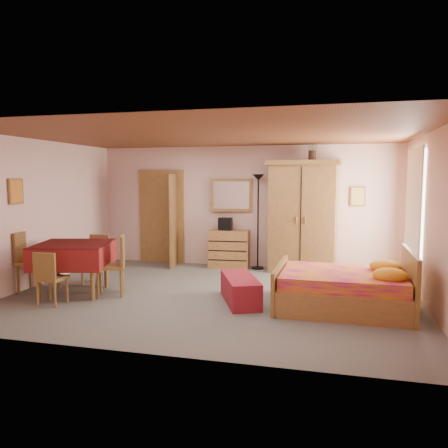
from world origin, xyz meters
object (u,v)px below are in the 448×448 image
(chair_west, at_px, (34,261))
(wardrobe, at_px, (303,217))
(sunflower_vase, at_px, (312,147))
(floor_lamp, at_px, (258,222))
(bed, at_px, (342,278))
(stereo, at_px, (225,224))
(chest_of_drawers, at_px, (229,249))
(chair_south, at_px, (52,278))
(chair_north, at_px, (95,260))
(dining_table, at_px, (74,268))
(chair_east, at_px, (110,266))
(bench, at_px, (240,289))
(wall_mirror, at_px, (231,195))

(chair_west, bearing_deg, wardrobe, 110.34)
(sunflower_vase, height_order, chair_west, sunflower_vase)
(floor_lamp, bearing_deg, bed, -55.93)
(sunflower_vase, bearing_deg, stereo, 176.99)
(chest_of_drawers, distance_m, chair_west, 3.87)
(chair_south, bearing_deg, chest_of_drawers, 59.41)
(chair_north, bearing_deg, stereo, -131.91)
(stereo, xyz_separation_m, dining_table, (-1.91, -2.73, -0.52))
(chest_of_drawers, distance_m, dining_table, 3.36)
(chair_east, bearing_deg, wardrobe, -71.69)
(stereo, relative_size, floor_lamp, 0.14)
(bench, distance_m, chair_south, 2.88)
(chair_east, bearing_deg, bench, -109.73)
(wall_mirror, xyz_separation_m, wardrobe, (1.56, -0.27, -0.42))
(floor_lamp, bearing_deg, bench, -86.37)
(wall_mirror, height_order, stereo, wall_mirror)
(wardrobe, bearing_deg, floor_lamp, 177.91)
(bed, distance_m, chair_east, 3.67)
(bed, bearing_deg, chest_of_drawers, 133.97)
(bench, bearing_deg, floor_lamp, 93.63)
(bed, bearing_deg, wardrobe, 108.14)
(sunflower_vase, bearing_deg, dining_table, -144.62)
(bench, bearing_deg, wardrobe, 72.46)
(dining_table, height_order, chair_east, chair_east)
(wall_mirror, xyz_separation_m, bench, (0.78, -2.73, -1.35))
(wardrobe, height_order, chair_east, wardrobe)
(sunflower_vase, relative_size, bench, 0.46)
(wall_mirror, height_order, sunflower_vase, sunflower_vase)
(chest_of_drawers, relative_size, chair_west, 0.84)
(bench, bearing_deg, chair_west, -176.89)
(bed, xyz_separation_m, bench, (-1.52, -0.06, -0.25))
(chair_east, bearing_deg, dining_table, 71.28)
(wall_mirror, distance_m, stereo, 0.64)
(sunflower_vase, xyz_separation_m, chair_west, (-4.48, -2.65, -2.03))
(dining_table, relative_size, chair_north, 1.31)
(floor_lamp, distance_m, chair_east, 3.37)
(chest_of_drawers, distance_m, wardrobe, 1.72)
(sunflower_vase, xyz_separation_m, chair_south, (-3.69, -3.26, -2.13))
(wardrobe, height_order, chair_north, wardrobe)
(chest_of_drawers, relative_size, dining_table, 0.74)
(chair_south, height_order, chair_west, chair_west)
(wardrobe, distance_m, bed, 2.61)
(floor_lamp, bearing_deg, dining_table, -133.80)
(stereo, height_order, bed, stereo)
(bed, relative_size, bench, 1.61)
(stereo, distance_m, chair_east, 3.00)
(wardrobe, height_order, chair_south, wardrobe)
(stereo, xyz_separation_m, wardrobe, (1.65, -0.10, 0.19))
(chair_north, bearing_deg, floor_lamp, -140.81)
(wardrobe, distance_m, chair_west, 5.11)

